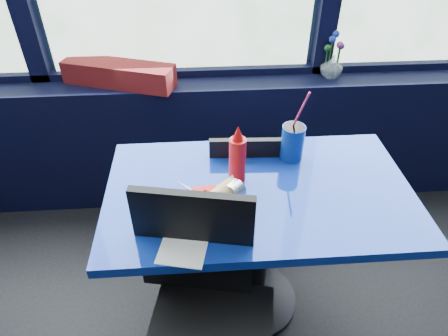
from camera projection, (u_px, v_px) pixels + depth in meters
The scene contains 10 objects.
window_sill at pixel (188, 141), 2.45m from camera, with size 5.00×0.26×0.80m, color black.
near_table at pixel (257, 222), 1.68m from camera, with size 1.20×0.70×0.75m.
chair_near_front at pixel (204, 302), 1.40m from camera, with size 0.51×0.51×0.95m.
chair_near_back at pixel (245, 187), 1.99m from camera, with size 0.40×0.40×0.84m.
planter_box at pixel (119, 74), 2.13m from camera, with size 0.60×0.15×0.12m, color maroon.
flower_vase at pixel (332, 64), 2.19m from camera, with size 0.13×0.14×0.25m.
food_basket at pixel (211, 202), 1.46m from camera, with size 0.30×0.30×0.09m.
ketchup_bottle at pixel (237, 157), 1.55m from camera, with size 0.07×0.07×0.25m.
soda_cup at pixel (293, 142), 1.68m from camera, with size 0.10×0.10×0.33m.
napkin at pixel (183, 248), 1.33m from camera, with size 0.16×0.16×0.00m, color white.
Camera 1 is at (0.08, 0.84, 1.78)m, focal length 32.00 mm.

